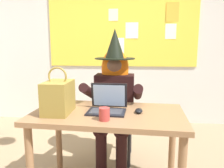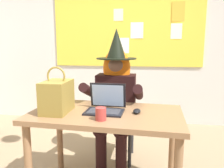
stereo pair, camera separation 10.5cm
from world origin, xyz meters
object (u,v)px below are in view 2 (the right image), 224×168
(handbag, at_px, (57,96))
(person_costumed, at_px, (116,91))
(chair_at_desk, at_px, (117,114))
(desk_main, at_px, (106,124))
(computer_mouse, at_px, (137,111))
(laptop, at_px, (106,105))
(coffee_mug, at_px, (101,114))

(handbag, bearing_deg, person_costumed, 58.60)
(chair_at_desk, height_order, handbag, handbag)
(desk_main, height_order, computer_mouse, computer_mouse)
(person_costumed, xyz_separation_m, laptop, (-0.01, -0.56, -0.00))
(computer_mouse, xyz_separation_m, handbag, (-0.65, -0.07, 0.12))
(person_costumed, distance_m, laptop, 0.56)
(computer_mouse, xyz_separation_m, coffee_mug, (-0.26, -0.21, 0.03))
(desk_main, xyz_separation_m, computer_mouse, (0.25, 0.00, 0.12))
(person_costumed, height_order, computer_mouse, person_costumed)
(chair_at_desk, distance_m, computer_mouse, 0.79)
(chair_at_desk, bearing_deg, coffee_mug, 0.52)
(laptop, bearing_deg, chair_at_desk, 91.63)
(desk_main, height_order, coffee_mug, coffee_mug)
(chair_at_desk, relative_size, person_costumed, 0.62)
(chair_at_desk, relative_size, computer_mouse, 8.69)
(computer_mouse, bearing_deg, desk_main, -174.18)
(desk_main, distance_m, computer_mouse, 0.28)
(person_costumed, bearing_deg, chair_at_desk, 179.55)
(computer_mouse, height_order, handbag, handbag)
(laptop, bearing_deg, handbag, -165.15)
(handbag, relative_size, coffee_mug, 3.98)
(chair_at_desk, distance_m, coffee_mug, 0.96)
(desk_main, relative_size, handbag, 3.38)
(chair_at_desk, xyz_separation_m, laptop, (-0.01, -0.69, 0.29))
(person_costumed, height_order, coffee_mug, person_costumed)
(computer_mouse, bearing_deg, person_costumed, 118.35)
(chair_at_desk, height_order, person_costumed, person_costumed)
(laptop, height_order, coffee_mug, laptop)
(laptop, distance_m, handbag, 0.41)
(desk_main, bearing_deg, computer_mouse, 0.99)
(desk_main, distance_m, person_costumed, 0.61)
(laptop, relative_size, handbag, 0.85)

